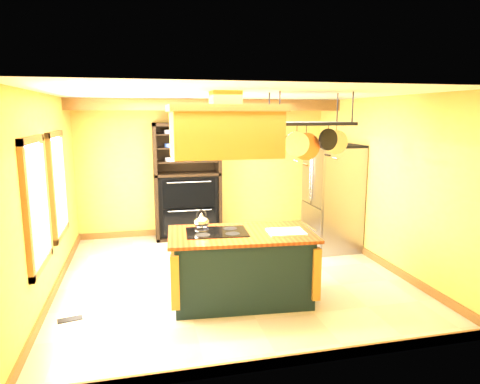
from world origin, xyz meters
name	(u,v)px	position (x,y,z in m)	size (l,w,h in m)	color
floor	(230,275)	(0.00, 0.00, 0.00)	(5.00, 5.00, 0.00)	beige
ceiling	(230,94)	(0.00, 0.00, 2.70)	(5.00, 5.00, 0.00)	white
wall_back	(205,168)	(0.00, 2.50, 1.35)	(5.00, 0.02, 2.70)	#DFB051
wall_front	(287,234)	(0.00, -2.50, 1.35)	(5.00, 0.02, 2.70)	#DFB051
wall_left	(48,195)	(-2.50, 0.00, 1.35)	(0.02, 5.00, 2.70)	#DFB051
wall_right	(382,182)	(2.50, 0.00, 1.35)	(0.02, 5.00, 2.70)	#DFB051
ceiling_beam	(210,105)	(0.00, 1.70, 2.59)	(5.00, 0.15, 0.20)	olive
window_near	(37,204)	(-2.47, -0.80, 1.40)	(0.06, 1.06, 1.56)	olive
window_far	(58,185)	(-2.47, 0.60, 1.40)	(0.06, 1.06, 1.56)	olive
kitchen_island	(241,266)	(-0.04, -0.89, 0.47)	(1.95, 1.18, 1.11)	black
range_hood	(226,129)	(-0.24, -0.89, 2.24)	(1.39, 0.79, 0.80)	#AF6E2B
pot_rack	(309,132)	(0.86, -0.88, 2.20)	(1.15, 0.53, 0.88)	black
refrigerator	(332,199)	(2.08, 0.92, 0.91)	(0.80, 0.95, 1.86)	gray
hutch	(187,194)	(-0.39, 2.25, 0.88)	(1.28, 0.58, 2.26)	black
floor_register	(70,319)	(-2.17, -0.97, 0.01)	(0.28, 0.12, 0.01)	black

